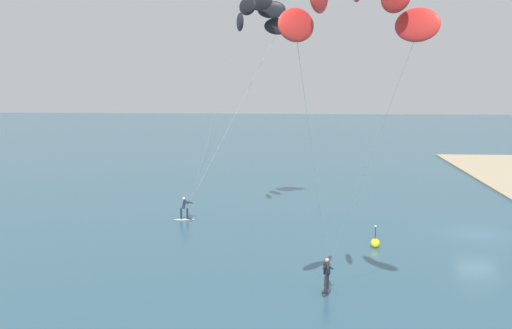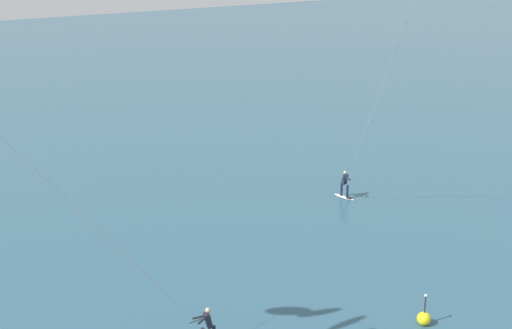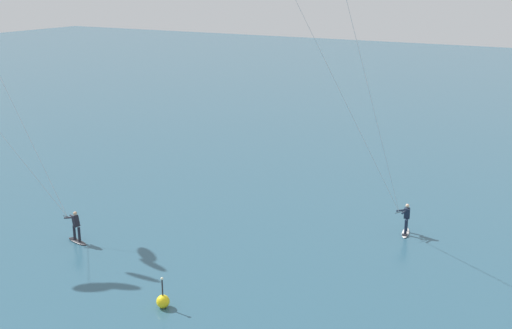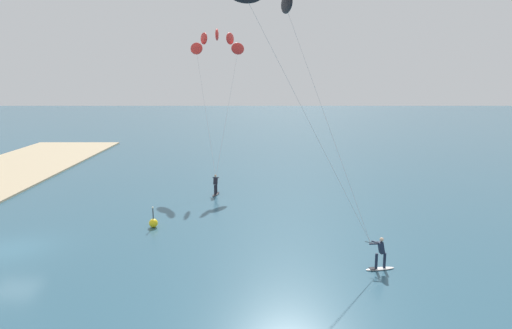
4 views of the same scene
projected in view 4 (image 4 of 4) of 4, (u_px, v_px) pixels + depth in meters
The scene contains 3 objects.
ground_plane at pixel (12, 249), 25.44m from camera, with size 240.00×240.00×0.00m, color #2D566B.
kitesurfer_nearshore at pixel (217, 47), 42.63m from camera, with size 10.23×5.32×13.83m.
marker_buoy at pixel (153, 223), 29.00m from camera, with size 0.56×0.56×1.38m.
Camera 4 is at (24.05, 13.62, 9.56)m, focal length 31.96 mm.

